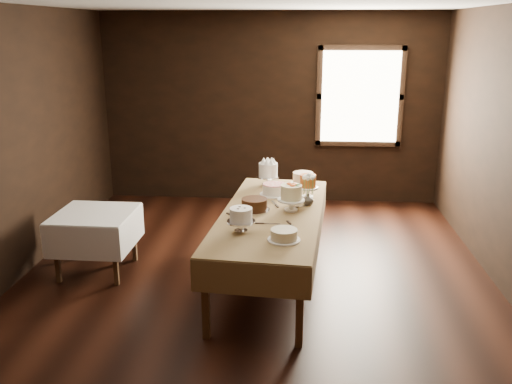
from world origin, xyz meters
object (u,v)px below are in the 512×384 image
object	(u,v)px
cake_caramel	(308,187)
cake_swirl	(241,221)
display_table	(272,217)
cake_cream	(284,235)
cake_server_d	(304,206)
cake_speckled	(303,179)
side_table	(95,219)
cake_chocolate	(254,205)
cake_meringue	(268,175)
cake_server_c	(274,203)
cake_flowers	(291,199)
cake_server_e	(237,217)
flower_vase	(308,200)
cake_server_a	(272,224)
cake_server_b	(293,227)

from	to	relation	value
cake_caramel	cake_swirl	world-z (taller)	cake_caramel
display_table	cake_cream	xyz separation A→B (m)	(0.15, -0.76, 0.11)
display_table	cake_server_d	xyz separation A→B (m)	(0.33, 0.22, 0.06)
cake_speckled	cake_caramel	xyz separation A→B (m)	(0.05, -0.53, 0.05)
side_table	cake_chocolate	size ratio (longest dim) A/B	2.57
cake_meringue	cake_server_c	size ratio (longest dim) A/B	1.17
cake_server_c	cake_server_d	size ratio (longest dim) A/B	1.00
cake_chocolate	cake_server_c	distance (m)	0.32
cake_flowers	cake_server_e	size ratio (longest dim) A/B	1.25
cake_speckled	cake_swirl	xyz separation A→B (m)	(-0.57, -1.64, 0.04)
cake_meringue	cake_caramel	distance (m)	0.64
cake_chocolate	flower_vase	distance (m)	0.59
cake_cream	flower_vase	size ratio (longest dim) A/B	2.64
display_table	cake_chocolate	xyz separation A→B (m)	(-0.18, 0.04, 0.12)
cake_swirl	cake_server_a	xyz separation A→B (m)	(0.27, 0.22, -0.10)
cake_speckled	cake_flowers	size ratio (longest dim) A/B	1.01
cake_server_b	flower_vase	world-z (taller)	flower_vase
cake_server_d	side_table	bearing A→B (deg)	145.60
cake_meringue	cake_server_b	distance (m)	1.44
side_table	cake_swirl	size ratio (longest dim) A/B	2.82
cake_speckled	cake_chocolate	xyz separation A→B (m)	(-0.50, -1.02, -0.01)
cake_caramel	cake_cream	distance (m)	1.32
cake_meringue	cake_server_c	world-z (taller)	cake_meringue
cake_speckled	cake_server_e	distance (m)	1.42
display_table	cake_server_c	world-z (taller)	cake_server_c
cake_caramel	cake_server_a	distance (m)	0.96
cake_speckled	cake_flowers	bearing A→B (deg)	-97.04
cake_cream	cake_server_b	world-z (taller)	cake_cream
side_table	cake_flowers	size ratio (longest dim) A/B	2.73
cake_flowers	cake_server_a	size ratio (longest dim) A/B	1.25
cake_swirl	cake_server_d	world-z (taller)	cake_swirl
cake_chocolate	cake_server_d	xyz separation A→B (m)	(0.51, 0.18, -0.06)
cake_flowers	cake_cream	world-z (taller)	cake_flowers
side_table	cake_server_b	bearing A→B (deg)	-14.75
cake_meringue	cake_server_b	xyz separation A→B (m)	(0.32, -1.40, -0.12)
cake_server_a	cake_cream	bearing A→B (deg)	-73.52
side_table	cake_server_b	world-z (taller)	cake_server_b
display_table	cake_server_a	xyz separation A→B (m)	(0.02, -0.35, 0.06)
cake_server_d	flower_vase	distance (m)	0.08
cake_cream	cake_speckled	bearing A→B (deg)	84.61
cake_server_d	flower_vase	world-z (taller)	flower_vase
display_table	cake_cream	bearing A→B (deg)	-79.13
cake_chocolate	cake_server_b	xyz separation A→B (m)	(0.40, -0.46, -0.06)
side_table	cake_speckled	xyz separation A→B (m)	(2.22, 0.93, 0.25)
cake_caramel	flower_vase	xyz separation A→B (m)	(0.00, -0.27, -0.05)
cake_swirl	cake_server_c	size ratio (longest dim) A/B	1.21
cake_speckled	cake_cream	distance (m)	1.84
cake_meringue	cake_server_a	distance (m)	1.35
cake_caramel	cake_server_c	size ratio (longest dim) A/B	1.12
cake_swirl	cake_server_c	distance (m)	0.92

